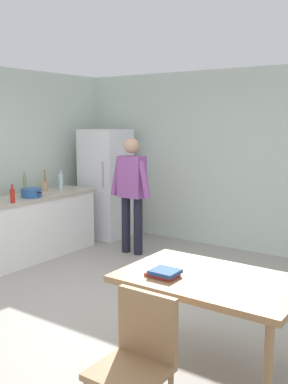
{
  "coord_description": "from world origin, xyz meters",
  "views": [
    {
      "loc": [
        2.88,
        -3.31,
        1.95
      ],
      "look_at": [
        -0.44,
        1.44,
        1.02
      ],
      "focal_mm": 41.96,
      "sensor_mm": 36.0,
      "label": 1
    }
  ],
  "objects_px": {
    "cooking_pot": "(31,193)",
    "utensil_jar": "(44,186)",
    "bottle_sauce_red": "(13,195)",
    "bottle_water_clear": "(61,181)",
    "refrigerator": "(106,184)",
    "dining_table": "(210,287)",
    "person": "(132,188)",
    "book_stack": "(164,273)",
    "bottle_vinegar_tall": "(25,185)",
    "chair": "(137,356)"
  },
  "relations": [
    {
      "from": "bottle_sauce_red",
      "to": "book_stack",
      "type": "height_order",
      "value": "bottle_sauce_red"
    },
    {
      "from": "refrigerator",
      "to": "bottle_sauce_red",
      "type": "height_order",
      "value": "refrigerator"
    },
    {
      "from": "bottle_vinegar_tall",
      "to": "bottle_water_clear",
      "type": "height_order",
      "value": "bottle_vinegar_tall"
    },
    {
      "from": "refrigerator",
      "to": "dining_table",
      "type": "xyz_separation_m",
      "value": [
        3.3,
        -2.7,
        -0.23
      ]
    },
    {
      "from": "utensil_jar",
      "to": "bottle_vinegar_tall",
      "type": "distance_m",
      "value": 0.36
    },
    {
      "from": "chair",
      "to": "bottle_water_clear",
      "type": "distance_m",
      "value": 4.47
    },
    {
      "from": "chair",
      "to": "bottle_vinegar_tall",
      "type": "xyz_separation_m",
      "value": [
        -3.57,
        2.19,
        0.5
      ]
    },
    {
      "from": "cooking_pot",
      "to": "utensil_jar",
      "type": "relative_size",
      "value": 1.25
    },
    {
      "from": "refrigerator",
      "to": "chair",
      "type": "height_order",
      "value": "refrigerator"
    },
    {
      "from": "person",
      "to": "refrigerator",
      "type": "bearing_deg",
      "value": 149.77
    },
    {
      "from": "dining_table",
      "to": "chair",
      "type": "relative_size",
      "value": 1.54
    },
    {
      "from": "cooking_pot",
      "to": "utensil_jar",
      "type": "height_order",
      "value": "utensil_jar"
    },
    {
      "from": "refrigerator",
      "to": "chair",
      "type": "xyz_separation_m",
      "value": [
        3.3,
        -3.67,
        -0.37
      ]
    },
    {
      "from": "bottle_vinegar_tall",
      "to": "book_stack",
      "type": "height_order",
      "value": "bottle_vinegar_tall"
    },
    {
      "from": "person",
      "to": "dining_table",
      "type": "height_order",
      "value": "person"
    },
    {
      "from": "refrigerator",
      "to": "utensil_jar",
      "type": "bearing_deg",
      "value": -102.95
    },
    {
      "from": "dining_table",
      "to": "refrigerator",
      "type": "bearing_deg",
      "value": 140.71
    },
    {
      "from": "dining_table",
      "to": "bottle_vinegar_tall",
      "type": "distance_m",
      "value": 3.79
    },
    {
      "from": "bottle_water_clear",
      "to": "cooking_pot",
      "type": "bearing_deg",
      "value": -77.05
    },
    {
      "from": "dining_table",
      "to": "utensil_jar",
      "type": "distance_m",
      "value": 3.9
    },
    {
      "from": "cooking_pot",
      "to": "dining_table",
      "type": "bearing_deg",
      "value": -18.26
    },
    {
      "from": "cooking_pot",
      "to": "refrigerator",
      "type": "bearing_deg",
      "value": 90.47
    },
    {
      "from": "chair",
      "to": "bottle_sauce_red",
      "type": "distance_m",
      "value": 3.58
    },
    {
      "from": "bottle_sauce_red",
      "to": "refrigerator",
      "type": "bearing_deg",
      "value": 94.21
    },
    {
      "from": "dining_table",
      "to": "book_stack",
      "type": "distance_m",
      "value": 0.38
    },
    {
      "from": "chair",
      "to": "book_stack",
      "type": "relative_size",
      "value": 3.69
    },
    {
      "from": "cooking_pot",
      "to": "bottle_water_clear",
      "type": "distance_m",
      "value": 0.76
    },
    {
      "from": "dining_table",
      "to": "bottle_sauce_red",
      "type": "relative_size",
      "value": 5.83
    },
    {
      "from": "person",
      "to": "bottle_vinegar_tall",
      "type": "bearing_deg",
      "value": -142.71
    },
    {
      "from": "bottle_sauce_red",
      "to": "book_stack",
      "type": "relative_size",
      "value": 0.97
    },
    {
      "from": "refrigerator",
      "to": "person",
      "type": "bearing_deg",
      "value": -30.23
    },
    {
      "from": "person",
      "to": "dining_table",
      "type": "xyz_separation_m",
      "value": [
        2.35,
        -2.15,
        -0.31
      ]
    },
    {
      "from": "refrigerator",
      "to": "book_stack",
      "type": "distance_m",
      "value": 4.17
    },
    {
      "from": "refrigerator",
      "to": "utensil_jar",
      "type": "xyz_separation_m",
      "value": [
        -0.26,
        -1.12,
        0.08
      ]
    },
    {
      "from": "refrigerator",
      "to": "utensil_jar",
      "type": "height_order",
      "value": "refrigerator"
    },
    {
      "from": "person",
      "to": "chair",
      "type": "bearing_deg",
      "value": -52.97
    },
    {
      "from": "chair",
      "to": "book_stack",
      "type": "bearing_deg",
      "value": 101.71
    },
    {
      "from": "bottle_sauce_red",
      "to": "book_stack",
      "type": "bearing_deg",
      "value": -16.68
    },
    {
      "from": "refrigerator",
      "to": "dining_table",
      "type": "height_order",
      "value": "refrigerator"
    },
    {
      "from": "person",
      "to": "bottle_sauce_red",
      "type": "relative_size",
      "value": 7.08
    },
    {
      "from": "dining_table",
      "to": "bottle_water_clear",
      "type": "relative_size",
      "value": 4.67
    },
    {
      "from": "refrigerator",
      "to": "bottle_sauce_red",
      "type": "bearing_deg",
      "value": -85.79
    },
    {
      "from": "person",
      "to": "bottle_water_clear",
      "type": "distance_m",
      "value": 1.15
    },
    {
      "from": "bottle_water_clear",
      "to": "bottle_sauce_red",
      "type": "bearing_deg",
      "value": -75.22
    },
    {
      "from": "bottle_sauce_red",
      "to": "bottle_water_clear",
      "type": "relative_size",
      "value": 0.8
    },
    {
      "from": "dining_table",
      "to": "utensil_jar",
      "type": "bearing_deg",
      "value": 156.09
    },
    {
      "from": "chair",
      "to": "bottle_water_clear",
      "type": "xyz_separation_m",
      "value": [
        -3.46,
        2.79,
        0.49
      ]
    },
    {
      "from": "bottle_sauce_red",
      "to": "bottle_vinegar_tall",
      "type": "xyz_separation_m",
      "value": [
        -0.42,
        0.56,
        0.04
      ]
    },
    {
      "from": "bottle_sauce_red",
      "to": "bottle_vinegar_tall",
      "type": "bearing_deg",
      "value": 126.94
    },
    {
      "from": "bottle_water_clear",
      "to": "book_stack",
      "type": "relative_size",
      "value": 1.22
    }
  ]
}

